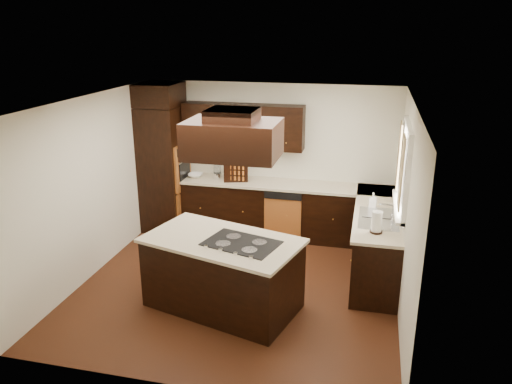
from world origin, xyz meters
The scene contains 30 objects.
floor centered at (0.00, 0.00, -0.01)m, with size 4.20×4.20×0.02m, color #582B15.
ceiling centered at (0.00, 0.00, 2.51)m, with size 4.20×4.20×0.02m, color white.
wall_back centered at (0.00, 2.11, 1.25)m, with size 4.20×0.02×2.50m, color #EDE9CF.
wall_front centered at (0.00, -2.11, 1.25)m, with size 4.20×0.02×2.50m, color #EDE9CF.
wall_left centered at (-2.11, 0.00, 1.25)m, with size 0.02×4.20×2.50m, color #EDE9CF.
wall_right centered at (2.11, 0.00, 1.25)m, with size 0.02×4.20×2.50m, color #EDE9CF.
oven_column centered at (-1.78, 1.71, 1.06)m, with size 0.65×0.75×2.12m, color black.
wall_oven_face centered at (-1.43, 1.71, 1.12)m, with size 0.05×0.62×0.78m, color #B26228.
base_cabinets_back centered at (0.03, 1.80, 0.44)m, with size 2.93×0.60×0.88m, color black.
base_cabinets_right centered at (1.80, 0.90, 0.44)m, with size 0.60×2.40×0.88m, color black.
countertop_back centered at (0.03, 1.79, 0.90)m, with size 2.93×0.63×0.04m, color beige.
countertop_right centered at (1.79, 0.90, 0.90)m, with size 0.63×2.40×0.04m, color beige.
upper_cabinets centered at (-0.43, 1.93, 1.81)m, with size 2.00×0.34×0.72m, color black.
dishwasher_front centered at (0.33, 1.50, 0.40)m, with size 0.60×0.05×0.72m, color #B26228.
window_frame centered at (2.07, 0.55, 1.65)m, with size 0.06×1.32×1.12m, color white.
window_pane centered at (2.10, 0.55, 1.65)m, with size 0.00×1.20×1.00m, color white.
curtain_left centered at (2.01, 0.13, 1.70)m, with size 0.02×0.34×0.90m, color beige.
curtain_right centered at (2.01, 0.97, 1.70)m, with size 0.02×0.34×0.90m, color beige.
sink_rim centered at (1.80, 0.55, 0.92)m, with size 0.52×0.84×0.01m, color silver.
island centered at (-0.05, -0.57, 0.44)m, with size 1.80×0.98×0.88m, color black.
island_top centered at (-0.05, -0.57, 0.90)m, with size 1.87×1.05×0.04m, color beige.
cooktop centered at (0.21, -0.64, 0.93)m, with size 0.85×0.57×0.01m, color black.
range_hood centered at (0.10, -0.55, 2.16)m, with size 1.05×0.72×0.42m, color black.
hood_duct centered at (0.10, -0.55, 2.44)m, with size 0.55×0.50×0.13m, color black.
blender_base centered at (-0.85, 1.80, 0.97)m, with size 0.15×0.15×0.10m, color silver.
blender_pitcher centered at (-0.85, 1.80, 1.15)m, with size 0.13×0.13×0.26m, color silver.
spice_rack centered at (-0.50, 1.71, 1.09)m, with size 0.40×0.10×0.33m, color black.
mixing_bowl centered at (-1.24, 1.80, 0.95)m, with size 0.25×0.25×0.06m, color white.
soap_bottle centered at (1.71, 0.99, 1.03)m, with size 0.09×0.10×0.21m, color white.
paper_towel centered at (1.77, 0.06, 1.06)m, with size 0.13×0.13×0.28m, color white.
Camera 1 is at (1.62, -5.87, 3.40)m, focal length 35.00 mm.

